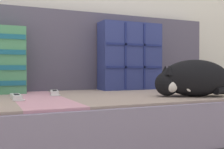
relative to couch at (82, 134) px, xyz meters
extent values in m
cube|color=slate|center=(0.00, 0.00, 0.09)|extent=(2.01, 0.90, 0.18)
cube|color=#C6899E|center=(-0.21, -0.02, 0.19)|extent=(0.21, 0.81, 0.01)
cube|color=gray|center=(0.00, -0.02, 0.19)|extent=(0.21, 0.81, 0.01)
cube|color=gray|center=(0.21, -0.02, 0.19)|extent=(0.21, 0.81, 0.01)
cube|color=gray|center=(0.43, -0.02, 0.19)|extent=(0.21, 0.81, 0.01)
cube|color=tan|center=(0.64, -0.02, 0.19)|extent=(0.21, 0.81, 0.01)
cube|color=gray|center=(0.86, -0.02, 0.19)|extent=(0.21, 0.81, 0.01)
cube|color=#514C60|center=(0.00, 0.39, 0.43)|extent=(2.01, 0.14, 0.47)
cube|color=navy|center=(0.39, 0.24, 0.40)|extent=(0.39, 0.13, 0.41)
cube|color=navy|center=(0.39, 0.18, 0.33)|extent=(0.37, 0.01, 0.01)
cube|color=navy|center=(0.33, 0.18, 0.40)|extent=(0.01, 0.01, 0.39)
cube|color=navy|center=(0.39, 0.18, 0.46)|extent=(0.37, 0.01, 0.01)
cube|color=navy|center=(0.46, 0.18, 0.40)|extent=(0.01, 0.01, 0.39)
ellipsoid|color=black|center=(0.46, -0.27, 0.28)|extent=(0.35, 0.27, 0.17)
sphere|color=black|center=(0.34, -0.23, 0.25)|extent=(0.11, 0.11, 0.11)
sphere|color=white|center=(0.34, -0.26, 0.24)|extent=(0.06, 0.06, 0.06)
ellipsoid|color=white|center=(0.42, -0.30, 0.25)|extent=(0.09, 0.04, 0.08)
cone|color=black|center=(0.33, -0.26, 0.31)|extent=(0.04, 0.04, 0.04)
cone|color=black|center=(0.35, -0.20, 0.31)|extent=(0.04, 0.04, 0.04)
cube|color=white|center=(-0.31, -0.04, 0.20)|extent=(0.04, 0.14, 0.02)
cube|color=black|center=(-0.31, -0.05, 0.21)|extent=(0.02, 0.05, 0.00)
cube|color=black|center=(-0.31, 0.02, 0.20)|extent=(0.03, 0.01, 0.02)
torus|color=silver|center=(-0.31, -0.13, 0.19)|extent=(0.05, 0.05, 0.01)
cube|color=white|center=(-0.11, 0.10, 0.20)|extent=(0.06, 0.14, 0.02)
cube|color=black|center=(-0.11, 0.09, 0.21)|extent=(0.03, 0.05, 0.00)
cube|color=black|center=(-0.10, 0.17, 0.20)|extent=(0.03, 0.01, 0.02)
torus|color=silver|center=(-0.13, 0.01, 0.19)|extent=(0.06, 0.06, 0.01)
camera|label=1|loc=(-0.42, -1.30, 0.32)|focal=45.00mm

